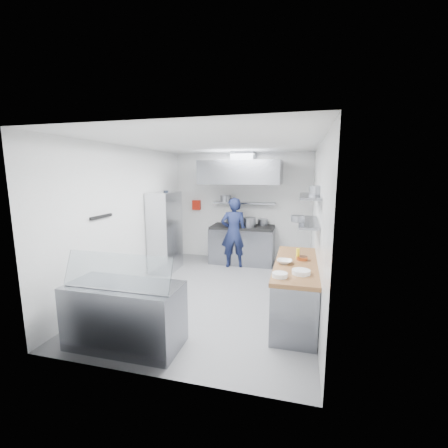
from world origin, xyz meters
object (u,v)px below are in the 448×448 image
(wire_rack, at_px, (165,232))
(display_case, at_px, (125,315))
(chef, at_px, (234,233))
(gas_range, at_px, (242,245))

(wire_rack, relative_size, display_case, 1.23)
(chef, relative_size, display_case, 1.14)
(gas_range, xyz_separation_m, chef, (-0.14, -0.40, 0.41))
(gas_range, distance_m, chef, 0.59)
(gas_range, relative_size, wire_rack, 0.86)
(display_case, bearing_deg, wire_rack, 105.56)
(gas_range, bearing_deg, display_case, -100.85)
(wire_rack, distance_m, display_case, 3.18)
(chef, bearing_deg, wire_rack, 7.77)
(gas_range, height_order, display_case, gas_range)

